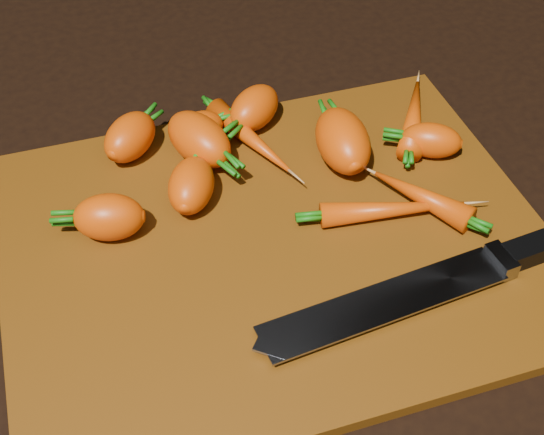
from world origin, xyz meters
name	(u,v)px	position (x,y,z in m)	size (l,w,h in m)	color
ground	(275,251)	(0.00, 0.00, -0.01)	(2.00, 2.00, 0.01)	black
cutting_board	(275,243)	(0.00, 0.00, 0.01)	(0.50, 0.40, 0.01)	#592F08
carrot_0	(130,137)	(-0.10, 0.16, 0.03)	(0.07, 0.04, 0.04)	#D13F00
carrot_1	(109,217)	(-0.14, 0.05, 0.03)	(0.07, 0.04, 0.04)	#D13F00
carrot_2	(199,139)	(-0.04, 0.13, 0.04)	(0.08, 0.05, 0.05)	#D13F00
carrot_3	(343,141)	(0.10, 0.08, 0.04)	(0.09, 0.05, 0.05)	#D13F00
carrot_4	(254,108)	(0.03, 0.17, 0.03)	(0.07, 0.04, 0.04)	#D13F00
carrot_5	(198,130)	(-0.03, 0.16, 0.03)	(0.06, 0.04, 0.04)	#D13F00
carrot_6	(432,140)	(0.19, 0.07, 0.03)	(0.06, 0.04, 0.04)	#D13F00
carrot_7	(414,116)	(0.19, 0.12, 0.03)	(0.13, 0.03, 0.03)	#D13F00
carrot_8	(393,209)	(0.11, -0.01, 0.02)	(0.14, 0.02, 0.02)	#D13F00
carrot_9	(421,196)	(0.15, 0.00, 0.03)	(0.10, 0.03, 0.03)	#D13F00
carrot_10	(251,138)	(0.02, 0.13, 0.03)	(0.13, 0.03, 0.03)	#D13F00
carrot_11	(191,185)	(-0.06, 0.07, 0.03)	(0.07, 0.04, 0.04)	#D13F00
knife	(407,294)	(0.08, -0.10, 0.02)	(0.37, 0.07, 0.02)	gray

